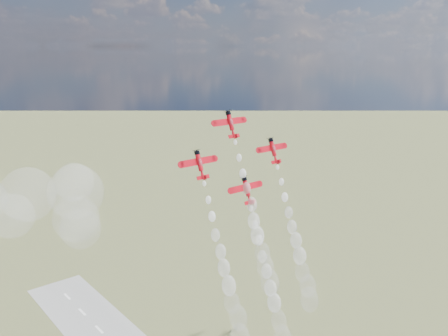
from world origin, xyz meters
TOP-DOWN VIEW (x-y plane):
  - plane_lead at (15.76, 11.22)m, footprint 12.57×5.75m
  - plane_left at (0.32, 7.20)m, footprint 12.57×5.75m
  - plane_right at (31.21, 7.20)m, footprint 12.57×5.75m
  - plane_slot at (15.76, 3.18)m, footprint 12.57×5.75m
  - smoke_trail_lead at (15.75, -4.50)m, footprint 5.38×19.88m
  - smoke_trail_left at (0.28, -8.52)m, footprint 5.52×20.21m
  - smoke_trail_right at (31.20, -8.42)m, footprint 5.18×19.66m
  - smoke_trail_slot at (15.85, -12.51)m, footprint 5.53×19.79m

SIDE VIEW (x-z plane):
  - smoke_trail_slot at x=15.85m, z-range 25.36..71.18m
  - smoke_trail_left at x=0.28m, z-range 35.22..81.42m
  - smoke_trail_right at x=31.20m, z-range 35.91..81.28m
  - smoke_trail_lead at x=15.75m, z-range 45.78..91.39m
  - plane_slot at x=15.76m, z-range 83.57..92.13m
  - plane_left at x=0.32m, z-range 93.61..102.16m
  - plane_right at x=31.21m, z-range 93.61..102.16m
  - plane_lead at x=15.76m, z-range 103.64..112.20m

